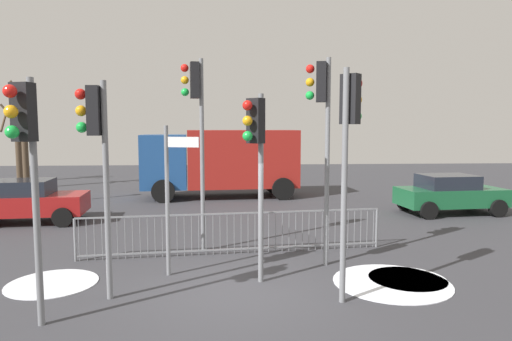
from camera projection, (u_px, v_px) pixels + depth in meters
The scene contains 17 objects.
ground_plane at pixel (237, 291), 8.87m from camera, with size 60.00×60.00×0.00m, color #38383D.
traffic_light_mid_left at pixel (256, 146), 9.01m from camera, with size 0.46×0.47×3.91m.
traffic_light_foreground_left at pixel (97, 140), 8.18m from camera, with size 0.57×0.33×4.08m.
traffic_light_rear_right at pixel (322, 115), 10.23m from camera, with size 0.56×0.36×4.81m.
traffic_light_mid_right at pixel (196, 112), 11.40m from camera, with size 0.57×0.35×4.97m.
traffic_light_foreground_right at pixel (349, 132), 8.11m from camera, with size 0.46×0.47×4.29m.
traffic_light_rear_left at pixel (26, 146), 6.91m from camera, with size 0.37×0.55×4.02m.
direction_sign_post at pixel (170, 193), 9.62m from camera, with size 0.76×0.29×3.27m.
pedestrian_guard_railing at pixel (234, 233), 11.41m from camera, with size 7.76×0.87×1.07m.
car_red_trailing at pixel (26, 201), 15.08m from camera, with size 3.94×2.22×1.47m.
car_green_mid at pixel (450, 193), 16.71m from camera, with size 3.93×2.20×1.47m.
delivery_truck at pixel (222, 160), 20.61m from camera, with size 7.22×3.21×3.10m.
bare_tree_left at pixel (18, 145), 26.31m from camera, with size 1.80×1.79×4.57m.
bare_tree_centre at pixel (25, 139), 23.40m from camera, with size 1.49×1.49×5.62m.
snow_patch_kerb at pixel (52, 283), 9.27m from camera, with size 1.83×1.83×0.01m, color white.
snow_patch_island at pixel (407, 279), 9.55m from camera, with size 1.63×1.63×0.01m, color white.
snow_patch_verge at pixel (392, 282), 9.32m from camera, with size 2.42×2.42×0.01m, color white.
Camera 1 is at (-0.18, -8.61, 3.24)m, focal length 31.35 mm.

